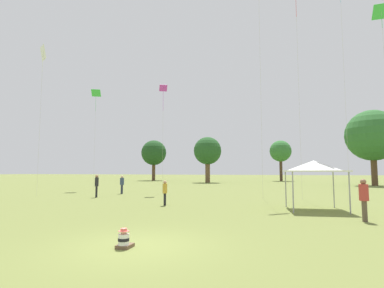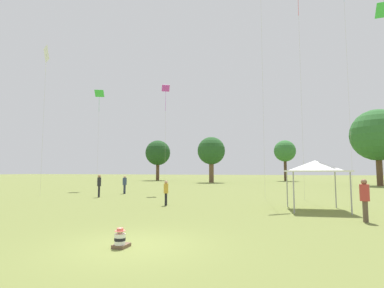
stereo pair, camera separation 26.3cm
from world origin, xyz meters
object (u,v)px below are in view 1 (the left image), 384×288
at_px(canopy_tent, 314,166).
at_px(person_standing_2, 364,196).
at_px(kite_5, 382,17).
at_px(person_standing_0, 122,183).
at_px(distant_tree_0, 208,151).
at_px(distant_tree_3, 281,151).
at_px(seated_toddler, 124,240).
at_px(kite_0, 163,94).
at_px(kite_3, 43,56).
at_px(kite_4, 96,96).
at_px(person_standing_3, 165,190).
at_px(person_standing_1, 97,183).
at_px(distant_tree_1, 154,153).
at_px(distant_tree_2, 372,136).

bearing_deg(canopy_tent, person_standing_2, -66.65).
bearing_deg(kite_5, person_standing_0, 41.26).
xyz_separation_m(distant_tree_0, distant_tree_3, (13.47, 12.18, 0.51)).
bearing_deg(canopy_tent, seated_toddler, -122.46).
xyz_separation_m(person_standing_0, kite_0, (3.52, 1.57, 8.87)).
bearing_deg(kite_3, kite_0, -67.39).
bearing_deg(kite_4, canopy_tent, 171.99).
relative_size(person_standing_0, person_standing_3, 1.10).
xyz_separation_m(seated_toddler, kite_3, (-15.50, 13.92, 12.24)).
relative_size(seated_toddler, kite_4, 0.05).
height_order(person_standing_1, person_standing_2, person_standing_1).
height_order(person_standing_0, person_standing_2, person_standing_2).
xyz_separation_m(seated_toddler, person_standing_1, (-9.80, 14.10, 0.91)).
bearing_deg(distant_tree_1, kite_5, -50.16).
height_order(person_standing_2, distant_tree_3, distant_tree_3).
height_order(distant_tree_2, distant_tree_3, distant_tree_2).
bearing_deg(distant_tree_1, person_standing_3, -67.26).
bearing_deg(canopy_tent, distant_tree_3, 90.17).
bearing_deg(kite_0, seated_toddler, 126.74).
xyz_separation_m(person_standing_0, distant_tree_1, (-11.67, 37.06, 5.16)).
bearing_deg(canopy_tent, distant_tree_1, 121.66).
distance_m(person_standing_3, canopy_tent, 9.01).
distance_m(person_standing_0, person_standing_3, 10.79).
relative_size(seated_toddler, distant_tree_1, 0.06).
relative_size(kite_5, distant_tree_3, 1.61).
bearing_deg(person_standing_1, kite_0, 9.89).
height_order(kite_0, distant_tree_0, kite_0).
relative_size(person_standing_0, distant_tree_1, 0.19).
bearing_deg(person_standing_2, distant_tree_0, 123.46).
relative_size(person_standing_1, distant_tree_3, 0.21).
distance_m(distant_tree_0, distant_tree_2, 26.58).
bearing_deg(distant_tree_3, kite_0, -107.68).
distance_m(seated_toddler, distant_tree_1, 59.49).
distance_m(person_standing_0, distant_tree_3, 43.97).
distance_m(person_standing_2, kite_4, 30.43).
relative_size(person_standing_0, kite_5, 0.12).
bearing_deg(person_standing_3, kite_4, 24.24).
xyz_separation_m(person_standing_1, kite_4, (-5.95, 8.79, 9.88)).
bearing_deg(kite_3, distant_tree_1, -1.17).
relative_size(canopy_tent, distant_tree_3, 0.38).
height_order(person_standing_1, kite_3, kite_3).
distance_m(person_standing_2, distant_tree_0, 43.00).
bearing_deg(person_standing_1, seated_toddler, -102.15).
bearing_deg(person_standing_2, kite_5, 77.59).
height_order(kite_0, distant_tree_3, kite_0).
relative_size(person_standing_1, person_standing_2, 1.01).
bearing_deg(person_standing_1, canopy_tent, -60.53).
relative_size(kite_5, distant_tree_0, 1.65).
height_order(person_standing_3, distant_tree_1, distant_tree_1).
distance_m(distant_tree_0, distant_tree_3, 18.16).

